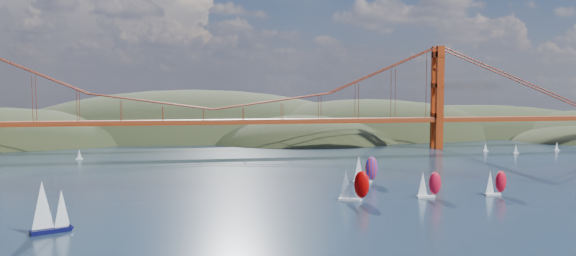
# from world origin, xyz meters

# --- Properties ---
(headlands) EXTENTS (725.00, 225.00, 96.00)m
(headlands) POSITION_xyz_m (44.95, 278.29, -12.46)
(headlands) COLOR black
(headlands) RESTS_ON ground
(bridge) EXTENTS (552.00, 12.00, 55.00)m
(bridge) POSITION_xyz_m (-1.75, 180.00, 32.23)
(bridge) COLOR maroon
(bridge) RESTS_ON ground
(sloop_navy) EXTENTS (9.33, 7.40, 13.59)m
(sloop_navy) POSITION_xyz_m (-43.45, 29.02, 6.00)
(sloop_navy) COLOR #090A32
(sloop_navy) RESTS_ON ground
(racer_0) EXTENTS (9.18, 6.20, 10.27)m
(racer_0) POSITION_xyz_m (35.57, 51.82, 4.85)
(racer_0) COLOR white
(racer_0) RESTS_ON ground
(racer_1) EXTENTS (7.69, 3.17, 8.81)m
(racer_1) POSITION_xyz_m (59.48, 52.94, 4.16)
(racer_1) COLOR silver
(racer_1) RESTS_ON ground
(racer_2) EXTENTS (7.51, 3.36, 8.51)m
(racer_2) POSITION_xyz_m (81.26, 52.83, 4.02)
(racer_2) COLOR silver
(racer_2) RESTS_ON ground
(racer_rwb) EXTENTS (9.15, 3.77, 10.48)m
(racer_rwb) POSITION_xyz_m (48.26, 80.78, 4.95)
(racer_rwb) COLOR silver
(racer_rwb) RESTS_ON ground
(distant_boat_3) EXTENTS (3.00, 2.00, 4.70)m
(distant_boat_3) POSITION_xyz_m (-61.91, 163.06, 2.41)
(distant_boat_3) COLOR silver
(distant_boat_3) RESTS_ON ground
(distant_boat_4) EXTENTS (3.00, 2.00, 4.70)m
(distant_boat_4) POSITION_xyz_m (138.24, 160.80, 2.41)
(distant_boat_4) COLOR silver
(distant_boat_4) RESTS_ON ground
(distant_boat_5) EXTENTS (3.00, 2.00, 4.70)m
(distant_boat_5) POSITION_xyz_m (148.67, 150.13, 2.41)
(distant_boat_5) COLOR silver
(distant_boat_5) RESTS_ON ground
(distant_boat_6) EXTENTS (3.00, 2.00, 4.70)m
(distant_boat_6) POSITION_xyz_m (176.70, 157.75, 2.41)
(distant_boat_6) COLOR silver
(distant_boat_6) RESTS_ON ground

